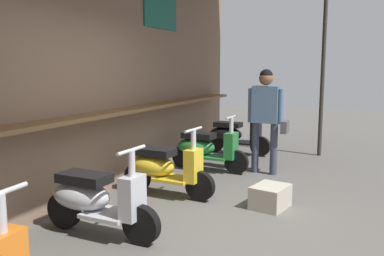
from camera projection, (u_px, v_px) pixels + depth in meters
ground_plane at (216, 226)px, 4.52m from camera, size 29.04×29.04×0.00m
market_stall_facade at (77, 28)px, 4.94m from camera, size 10.37×2.82×3.99m
scooter_silver at (94, 199)px, 4.23m from camera, size 0.46×1.40×0.97m
scooter_yellow at (162, 168)px, 5.58m from camera, size 0.47×1.40×0.97m
scooter_green at (205, 148)px, 6.96m from camera, size 0.46×1.40×0.97m
scooter_black at (233, 135)px, 8.34m from camera, size 0.46×1.40×0.97m
shopper_with_handbag at (266, 110)px, 6.65m from camera, size 0.27×0.67×1.73m
merchandise_crate at (270, 197)px, 5.09m from camera, size 0.55×0.47×0.29m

